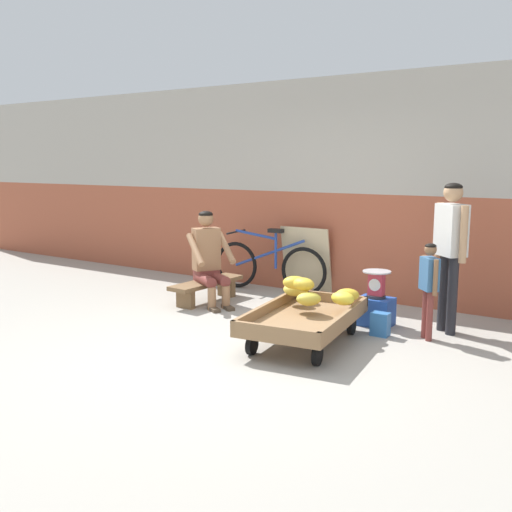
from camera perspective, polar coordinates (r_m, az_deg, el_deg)
name	(u,v)px	position (r m, az deg, el deg)	size (l,w,h in m)	color
ground_plane	(223,354)	(5.37, -3.28, -9.60)	(80.00, 80.00, 0.00)	#A39E93
back_wall	(354,188)	(7.55, 9.63, 6.57)	(16.00, 0.30, 2.79)	#A35138
banana_cart	(305,320)	(5.60, 4.81, -6.27)	(1.02, 1.53, 0.36)	#8E6B47
banana_pile	(313,291)	(5.84, 5.61, -3.42)	(0.88, 0.72, 0.25)	yellow
low_bench	(207,286)	(7.26, -4.87, -2.98)	(0.36, 1.11, 0.27)	brown
vendor_seated	(209,258)	(7.11, -4.65, -0.21)	(0.74, 0.65, 1.14)	#9E704C
plastic_crate	(376,311)	(6.36, 11.68, -5.37)	(0.36, 0.28, 0.30)	#234CA8
weighing_scale	(376,284)	(6.29, 11.77, -2.70)	(0.30, 0.30, 0.29)	#28282D
bicycle_near_left	(269,265)	(7.80, 1.26, -0.94)	(1.66, 0.48, 0.86)	black
sign_board	(306,260)	(7.71, 4.98, -0.42)	(0.70, 0.19, 0.89)	#C6B289
customer_adult	(451,241)	(6.14, 18.61, 1.44)	(0.39, 0.36, 1.53)	#232328
customer_child	(429,281)	(5.88, 16.66, -2.33)	(0.23, 0.24, 0.96)	brown
shopping_bag	(380,324)	(6.00, 12.13, -6.58)	(0.18, 0.12, 0.24)	#3370B7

